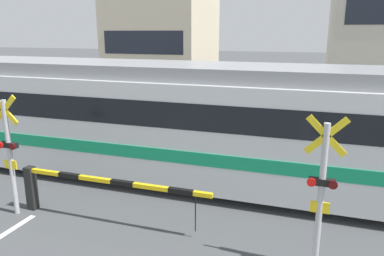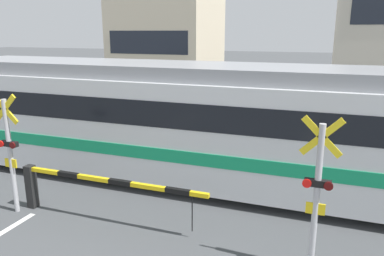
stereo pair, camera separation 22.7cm
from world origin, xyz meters
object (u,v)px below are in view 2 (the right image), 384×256
at_px(crossing_barrier_far, 276,133).
at_px(crossing_signal_right, 317,190).
at_px(crossing_signal_left, 10,149).
at_px(pedestrian, 215,111).
at_px(commuter_train, 215,122).
at_px(crossing_barrier_near, 76,184).

xyz_separation_m(crossing_barrier_far, crossing_signal_right, (1.49, -6.29, 0.76)).
xyz_separation_m(crossing_signal_left, pedestrian, (2.35, 8.35, -0.59)).
xyz_separation_m(commuter_train, crossing_signal_left, (-3.89, -3.18, -0.21)).
bearing_deg(crossing_signal_left, pedestrian, 74.28).
xyz_separation_m(crossing_barrier_near, pedestrian, (0.86, 8.05, 0.17)).
distance_m(crossing_barrier_far, crossing_signal_right, 6.51).
distance_m(commuter_train, crossing_barrier_far, 3.49).
distance_m(commuter_train, crossing_barrier_near, 3.86).
bearing_deg(commuter_train, crossing_signal_right, -49.30).
bearing_deg(crossing_barrier_near, crossing_signal_left, -168.37).
xyz_separation_m(crossing_barrier_far, pedestrian, (-2.78, 2.07, 0.17)).
height_order(crossing_barrier_near, pedestrian, pedestrian).
bearing_deg(crossing_barrier_far, crossing_signal_right, -76.69).
distance_m(crossing_signal_right, pedestrian, 9.40).
height_order(commuter_train, crossing_signal_right, commuter_train).
bearing_deg(pedestrian, crossing_signal_left, -105.72).
distance_m(crossing_signal_left, pedestrian, 8.70).
xyz_separation_m(crossing_signal_right, pedestrian, (-4.27, 8.35, -0.59)).
xyz_separation_m(commuter_train, pedestrian, (-1.53, 5.18, -0.81)).
height_order(crossing_barrier_far, crossing_signal_left, crossing_signal_left).
bearing_deg(crossing_signal_right, crossing_barrier_far, 103.31).
xyz_separation_m(commuter_train, crossing_barrier_far, (1.24, 3.11, -0.97)).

